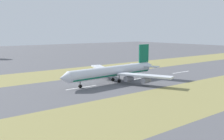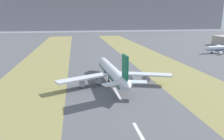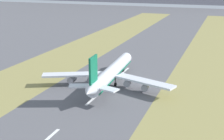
% 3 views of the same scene
% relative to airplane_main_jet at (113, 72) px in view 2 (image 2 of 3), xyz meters
% --- Properties ---
extents(ground_plane, '(800.00, 800.00, 0.00)m').
position_rel_airplane_main_jet_xyz_m(ground_plane, '(-0.84, 3.44, -6.02)').
color(ground_plane, '#56565B').
extents(grass_median_west, '(40.00, 600.00, 0.01)m').
position_rel_airplane_main_jet_xyz_m(grass_median_west, '(-45.84, 3.44, -6.02)').
color(grass_median_west, olive).
rests_on(grass_median_west, ground).
extents(grass_median_east, '(40.00, 600.00, 0.01)m').
position_rel_airplane_main_jet_xyz_m(grass_median_east, '(44.16, 3.44, -6.02)').
color(grass_median_east, olive).
rests_on(grass_median_east, ground).
extents(centreline_dash_near, '(1.20, 18.00, 0.01)m').
position_rel_airplane_main_jet_xyz_m(centreline_dash_near, '(-0.84, -58.10, -6.01)').
color(centreline_dash_near, silver).
rests_on(centreline_dash_near, ground).
extents(centreline_dash_mid, '(1.20, 18.00, 0.01)m').
position_rel_airplane_main_jet_xyz_m(centreline_dash_mid, '(-0.84, -18.10, -6.01)').
color(centreline_dash_mid, silver).
rests_on(centreline_dash_mid, ground).
extents(centreline_dash_far, '(1.20, 18.00, 0.01)m').
position_rel_airplane_main_jet_xyz_m(centreline_dash_far, '(-0.84, 21.90, -6.01)').
color(centreline_dash_far, silver).
rests_on(centreline_dash_far, ground).
extents(airplane_main_jet, '(64.01, 67.21, 20.20)m').
position_rel_airplane_main_jet_xyz_m(airplane_main_jet, '(0.00, 0.00, 0.00)').
color(airplane_main_jet, silver).
rests_on(airplane_main_jet, ground).
extents(service_truck, '(6.14, 5.33, 3.10)m').
position_rel_airplane_main_jet_xyz_m(service_truck, '(120.93, 74.11, -4.36)').
color(service_truck, white).
rests_on(service_truck, ground).
extents(apron_car, '(4.49, 4.27, 2.03)m').
position_rel_airplane_main_jet_xyz_m(apron_car, '(124.25, 76.53, -5.02)').
color(apron_car, '#1E51B2').
rests_on(apron_car, ground).
extents(mountain_ridge, '(800.00, 120.00, 108.27)m').
position_rel_airplane_main_jet_xyz_m(mountain_ridge, '(-0.84, 523.44, 48.11)').
color(mountain_ridge, gray).
rests_on(mountain_ridge, ground).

